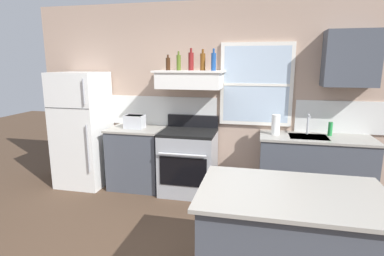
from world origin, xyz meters
name	(u,v)px	position (x,y,z in m)	size (l,w,h in m)	color
back_wall	(213,97)	(0.03, 2.23, 1.35)	(5.40, 0.11, 2.70)	tan
refrigerator	(82,129)	(-1.90, 1.84, 0.86)	(0.70, 0.72, 1.72)	white
counter_left_of_stove	(137,157)	(-1.05, 1.90, 0.46)	(0.79, 0.63, 0.91)	#474C56
toaster	(135,121)	(-1.06, 1.88, 1.01)	(0.30, 0.20, 0.19)	silver
stove_range	(189,161)	(-0.25, 1.86, 0.46)	(0.76, 0.69, 1.09)	#9EA0A5
range_hood_shelf	(190,79)	(-0.25, 1.96, 1.62)	(0.96, 0.52, 0.24)	white
bottle_brown_stout	(168,64)	(-0.57, 1.99, 1.84)	(0.06, 0.06, 0.22)	#381E0F
bottle_olive_oil_square	(179,62)	(-0.40, 1.94, 1.85)	(0.06, 0.06, 0.26)	#4C601E
bottle_red_label_wine	(191,61)	(-0.24, 1.99, 1.87)	(0.07, 0.07, 0.30)	maroon
bottle_amber_wine	(203,62)	(-0.08, 2.00, 1.87)	(0.07, 0.07, 0.29)	brown
bottle_blue_liqueur	(214,61)	(0.09, 1.91, 1.87)	(0.07, 0.07, 0.29)	#1E478C
counter_right_with_sink	(313,170)	(1.45, 1.90, 0.46)	(1.43, 0.63, 0.91)	#474C56
sink_faucet	(308,122)	(1.35, 2.00, 1.08)	(0.03, 0.17, 0.28)	silver
paper_towel_roll	(276,125)	(0.93, 1.90, 1.04)	(0.11, 0.11, 0.27)	white
dish_soap_bottle	(330,129)	(1.63, 2.00, 1.00)	(0.06, 0.06, 0.18)	#268C3F
kitchen_island	(289,246)	(0.99, 0.01, 0.46)	(1.40, 0.90, 0.91)	#474C56
upper_cabinet_right	(351,59)	(1.80, 2.04, 1.90)	(0.64, 0.32, 0.70)	#474C56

